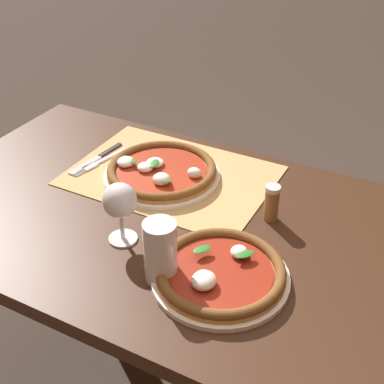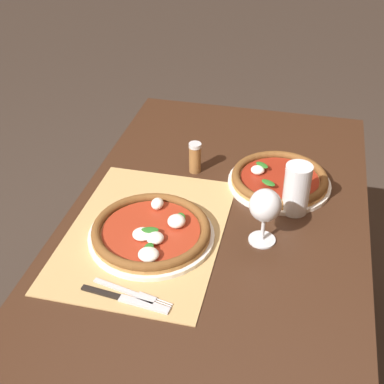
{
  "view_description": "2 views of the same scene",
  "coord_description": "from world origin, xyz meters",
  "views": [
    {
      "loc": [
        -0.55,
        0.94,
        1.54
      ],
      "look_at": [
        -0.01,
        -0.08,
        0.77
      ],
      "focal_mm": 50.0,
      "sensor_mm": 36.0,
      "label": 1
    },
    {
      "loc": [
        1.12,
        0.2,
        1.63
      ],
      "look_at": [
        0.02,
        -0.06,
        0.83
      ],
      "focal_mm": 50.0,
      "sensor_mm": 36.0,
      "label": 2
    }
  ],
  "objects": [
    {
      "name": "pizza_near",
      "position": [
        0.11,
        -0.14,
        0.76
      ],
      "size": [
        0.32,
        0.32,
        0.05
      ],
      "color": "silver",
      "rests_on": "paper_placemat"
    },
    {
      "name": "fork",
      "position": [
        0.32,
        -0.13,
        0.75
      ],
      "size": [
        0.06,
        0.2,
        0.0
      ],
      "color": "#B7B7BC",
      "rests_on": "paper_placemat"
    },
    {
      "name": "pepper_shaker",
      "position": [
        -0.22,
        -0.11,
        0.79
      ],
      "size": [
        0.04,
        0.04,
        0.1
      ],
      "color": "brown",
      "rests_on": "dining_table"
    },
    {
      "name": "pizza_far",
      "position": [
        -0.21,
        0.15,
        0.76
      ],
      "size": [
        0.3,
        0.3,
        0.05
      ],
      "color": "silver",
      "rests_on": "dining_table"
    },
    {
      "name": "dining_table",
      "position": [
        0.0,
        0.0,
        0.63
      ],
      "size": [
        1.38,
        0.81,
        0.74
      ],
      "color": "#382114",
      "rests_on": "ground"
    },
    {
      "name": "pint_glass",
      "position": [
        -0.09,
        0.2,
        0.81
      ],
      "size": [
        0.07,
        0.07,
        0.15
      ],
      "color": "silver",
      "rests_on": "dining_table"
    },
    {
      "name": "knife",
      "position": [
        0.34,
        -0.14,
        0.75
      ],
      "size": [
        0.04,
        0.22,
        0.01
      ],
      "color": "black",
      "rests_on": "paper_placemat"
    },
    {
      "name": "wine_glass",
      "position": [
        0.06,
        0.13,
        0.85
      ],
      "size": [
        0.08,
        0.08,
        0.16
      ],
      "color": "silver",
      "rests_on": "dining_table"
    },
    {
      "name": "paper_placemat",
      "position": [
        0.1,
        -0.17,
        0.74
      ],
      "size": [
        0.56,
        0.4,
        0.0
      ],
      "primitive_type": "cube",
      "color": "tan",
      "rests_on": "dining_table"
    }
  ]
}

